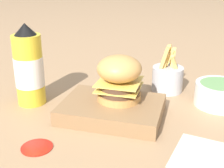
# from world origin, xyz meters

# --- Properties ---
(ground_plane) EXTENTS (6.00, 6.00, 0.00)m
(ground_plane) POSITION_xyz_m (0.00, 0.00, 0.00)
(ground_plane) COLOR #9E7A56
(serving_board) EXTENTS (0.25, 0.18, 0.04)m
(serving_board) POSITION_xyz_m (-0.01, -0.01, 0.02)
(serving_board) COLOR olive
(serving_board) RESTS_ON ground_plane
(burger) EXTENTS (0.11, 0.11, 0.12)m
(burger) POSITION_xyz_m (-0.03, -0.03, 0.10)
(burger) COLOR tan
(burger) RESTS_ON serving_board
(ketchup_bottle) EXTENTS (0.08, 0.08, 0.22)m
(ketchup_bottle) POSITION_xyz_m (0.22, -0.03, 0.10)
(ketchup_bottle) COLOR yellow
(ketchup_bottle) RESTS_ON ground_plane
(fries_basket) EXTENTS (0.09, 0.09, 0.14)m
(fries_basket) POSITION_xyz_m (-0.13, -0.21, 0.04)
(fries_basket) COLOR #B7B7BC
(fries_basket) RESTS_ON ground_plane
(side_bowl) EXTENTS (0.13, 0.13, 0.06)m
(side_bowl) POSITION_xyz_m (-0.28, -0.15, 0.03)
(side_bowl) COLOR silver
(side_bowl) RESTS_ON ground_plane
(spoon) EXTENTS (0.07, 0.15, 0.01)m
(spoon) POSITION_xyz_m (0.05, -0.30, 0.01)
(spoon) COLOR #B2B2B7
(spoon) RESTS_ON ground_plane
(ketchup_puddle) EXTENTS (0.07, 0.07, 0.00)m
(ketchup_puddle) POSITION_xyz_m (0.10, 0.18, 0.00)
(ketchup_puddle) COLOR #B21E14
(ketchup_puddle) RESTS_ON ground_plane
(parchment_square) EXTENTS (0.16, 0.16, 0.00)m
(parchment_square) POSITION_xyz_m (-0.25, 0.11, 0.00)
(parchment_square) COLOR beige
(parchment_square) RESTS_ON ground_plane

